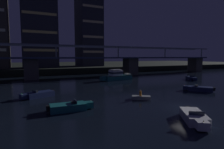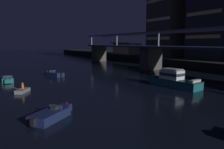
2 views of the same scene
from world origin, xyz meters
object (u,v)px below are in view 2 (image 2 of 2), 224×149
object	(u,v)px
speedboat_far_left	(8,79)
river_bridge	(201,55)
speedboat_mid_center	(54,74)
tower_west_low	(171,10)
dinghy_with_paddler	(23,90)
waterfront_pavilion	(126,49)
cabin_cruiser_near_left	(173,80)
tower_west_tall	(214,1)
speedboat_near_center	(52,115)

from	to	relation	value
speedboat_far_left	river_bridge	bearing A→B (deg)	69.27
speedboat_mid_center	speedboat_far_left	bearing A→B (deg)	-72.95
river_bridge	speedboat_mid_center	world-z (taller)	river_bridge
tower_west_low	dinghy_with_paddler	bearing A→B (deg)	-63.00
waterfront_pavilion	dinghy_with_paddler	world-z (taller)	waterfront_pavilion
waterfront_pavilion	cabin_cruiser_near_left	bearing A→B (deg)	-24.59
tower_west_tall	waterfront_pavilion	world-z (taller)	tower_west_tall
tower_west_tall	dinghy_with_paddler	distance (m)	54.01
speedboat_mid_center	cabin_cruiser_near_left	bearing A→B (deg)	33.81
cabin_cruiser_near_left	waterfront_pavilion	bearing A→B (deg)	155.41
tower_west_tall	speedboat_far_left	distance (m)	54.24
river_bridge	waterfront_pavilion	xyz separation A→B (m)	(-46.33, 11.91, 0.11)
river_bridge	cabin_cruiser_near_left	xyz separation A→B (m)	(4.51, -11.35, -3.28)
speedboat_mid_center	speedboat_far_left	world-z (taller)	same
tower_west_tall	waterfront_pavilion	xyz separation A→B (m)	(-34.56, -5.90, -13.31)
waterfront_pavilion	speedboat_near_center	world-z (taller)	waterfront_pavilion
tower_west_low	dinghy_with_paddler	size ratio (longest dim) A/B	10.97
river_bridge	speedboat_near_center	world-z (taller)	river_bridge
tower_west_low	waterfront_pavilion	distance (m)	23.36
tower_west_low	tower_west_tall	xyz separation A→B (m)	(15.92, 0.34, 0.39)
river_bridge	waterfront_pavilion	world-z (taller)	river_bridge
river_bridge	tower_west_low	size ratio (longest dim) A/B	3.25
tower_west_tall	waterfront_pavilion	bearing A→B (deg)	-170.31
river_bridge	speedboat_mid_center	xyz separation A→B (m)	(-15.43, -24.70, -3.91)
tower_west_tall	speedboat_mid_center	xyz separation A→B (m)	(-3.66, -42.52, -17.33)
speedboat_mid_center	river_bridge	bearing A→B (deg)	58.01
tower_west_tall	speedboat_far_left	xyz separation A→B (m)	(-0.94, -51.39, -17.33)
speedboat_near_center	river_bridge	bearing A→B (deg)	108.68
speedboat_near_center	dinghy_with_paddler	bearing A→B (deg)	-176.17
speedboat_mid_center	dinghy_with_paddler	xyz separation A→B (m)	(13.16, -7.69, -0.14)
tower_west_low	tower_west_tall	bearing A→B (deg)	1.22
waterfront_pavilion	dinghy_with_paddler	xyz separation A→B (m)	(44.07, -44.31, -4.16)
cabin_cruiser_near_left	dinghy_with_paddler	xyz separation A→B (m)	(-6.77, -21.04, -0.77)
dinghy_with_paddler	speedboat_mid_center	bearing A→B (deg)	149.70
tower_west_low	waterfront_pavilion	size ratio (longest dim) A/B	2.47
waterfront_pavilion	speedboat_mid_center	distance (m)	48.08
tower_west_tall	speedboat_far_left	bearing A→B (deg)	-91.05
river_bridge	tower_west_tall	xyz separation A→B (m)	(-11.76, 17.82, 13.42)
river_bridge	tower_west_tall	world-z (taller)	tower_west_tall
waterfront_pavilion	speedboat_mid_center	bearing A→B (deg)	-49.84
tower_west_low	tower_west_tall	size ratio (longest dim) A/B	0.97
river_bridge	tower_west_tall	bearing A→B (deg)	123.43
speedboat_mid_center	dinghy_with_paddler	world-z (taller)	dinghy_with_paddler
tower_west_tall	speedboat_mid_center	distance (m)	46.06
river_bridge	speedboat_mid_center	size ratio (longest dim) A/B	19.57
tower_west_tall	dinghy_with_paddler	xyz separation A→B (m)	(9.50, -50.22, -17.47)
cabin_cruiser_near_left	speedboat_near_center	world-z (taller)	cabin_cruiser_near_left
tower_west_tall	speedboat_mid_center	bearing A→B (deg)	-94.92
cabin_cruiser_near_left	speedboat_near_center	distance (m)	21.11
speedboat_near_center	speedboat_far_left	bearing A→B (deg)	-175.02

